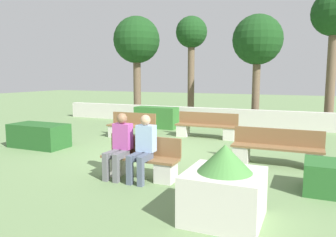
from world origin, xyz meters
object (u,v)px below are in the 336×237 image
at_px(planter_corner_left, 224,187).
at_px(tree_rightmost, 335,18).
at_px(bench_back, 206,128).
at_px(tree_leftmost, 137,41).
at_px(bench_front, 141,163).
at_px(bench_left_side, 131,129).
at_px(person_seated_woman, 120,142).
at_px(tree_center_right, 258,41).
at_px(bench_right_side, 276,151).
at_px(tree_center_left, 191,37).
at_px(person_seated_man, 143,145).

height_order(planter_corner_left, tree_rightmost, tree_rightmost).
bearing_deg(planter_corner_left, tree_rightmost, 79.99).
height_order(bench_back, tree_leftmost, tree_leftmost).
xyz_separation_m(bench_front, bench_back, (-0.04, 4.79, 0.02)).
relative_size(bench_left_side, person_seated_woman, 1.24).
height_order(bench_left_side, tree_leftmost, tree_leftmost).
relative_size(bench_left_side, tree_center_right, 0.35).
relative_size(bench_back, tree_rightmost, 0.39).
xyz_separation_m(bench_front, tree_leftmost, (-5.16, 9.24, 3.53)).
bearing_deg(bench_back, bench_front, -89.10).
height_order(person_seated_woman, tree_leftmost, tree_leftmost).
xyz_separation_m(bench_front, bench_left_side, (-2.37, 3.73, 0.00)).
bearing_deg(person_seated_woman, bench_left_side, 116.85).
distance_m(bench_right_side, tree_rightmost, 8.00).
relative_size(bench_left_side, planter_corner_left, 1.47).
bearing_deg(tree_rightmost, tree_center_left, 174.96).
bearing_deg(tree_center_left, bench_left_side, -91.00).
bearing_deg(person_seated_woman, person_seated_man, -0.14).
distance_m(bench_left_side, bench_back, 2.55).
distance_m(bench_back, tree_rightmost, 6.97).
bearing_deg(person_seated_woman, tree_leftmost, 116.84).
bearing_deg(bench_back, person_seated_woman, -93.90).
bearing_deg(tree_leftmost, bench_right_side, -42.87).
bearing_deg(tree_leftmost, person_seated_man, -60.55).
relative_size(person_seated_woman, tree_rightmost, 0.24).
bearing_deg(tree_center_left, bench_back, -64.61).
relative_size(bench_front, bench_left_side, 0.99).
distance_m(bench_back, person_seated_man, 4.94).
xyz_separation_m(person_seated_man, planter_corner_left, (1.94, -1.15, -0.24)).
relative_size(person_seated_man, tree_rightmost, 0.24).
relative_size(bench_back, person_seated_woman, 1.58).
relative_size(person_seated_woman, tree_leftmost, 0.26).
distance_m(person_seated_man, person_seated_woman, 0.55).
xyz_separation_m(bench_back, tree_leftmost, (-5.11, 4.46, 3.51)).
bearing_deg(tree_center_left, tree_center_right, -12.83).
bearing_deg(tree_leftmost, tree_center_left, 4.41).
bearing_deg(bench_back, tree_rightmost, 46.92).
relative_size(bench_front, bench_right_side, 0.79).
bearing_deg(bench_left_side, tree_center_right, 47.99).
distance_m(bench_left_side, tree_rightmost, 9.07).
bearing_deg(bench_right_side, tree_leftmost, 131.55).
distance_m(bench_front, tree_center_right, 9.36).
height_order(person_seated_man, tree_rightmost, tree_rightmost).
relative_size(bench_back, tree_leftmost, 0.41).
distance_m(bench_left_side, planter_corner_left, 6.70).
bearing_deg(bench_front, planter_corner_left, -31.74).
bearing_deg(bench_back, tree_center_right, 75.83).
bearing_deg(bench_front, tree_center_right, 83.60).
xyz_separation_m(tree_center_left, tree_rightmost, (6.14, -0.54, 0.39)).
distance_m(bench_right_side, tree_center_right, 7.48).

